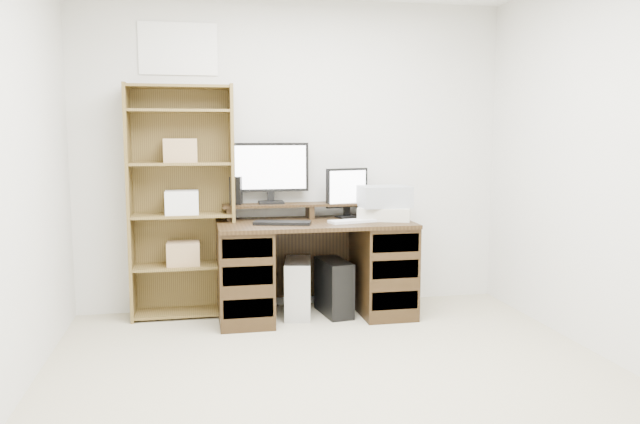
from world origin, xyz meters
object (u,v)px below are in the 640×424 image
object	(u,v)px
desk	(315,267)
printer	(384,213)
bookshelf	(182,200)
monitor_wide	(270,170)
monitor_small	(347,191)
tower_silver	(298,288)
tower_black	(334,287)

from	to	relation	value
desk	printer	world-z (taller)	printer
desk	bookshelf	size ratio (longest dim) A/B	0.83
monitor_wide	monitor_small	size ratio (longest dim) A/B	1.53
desk	bookshelf	world-z (taller)	bookshelf
monitor_small	tower_silver	xyz separation A→B (m)	(-0.43, -0.15, -0.75)
tower_silver	bookshelf	xyz separation A→B (m)	(-0.88, 0.18, 0.70)
desk	tower_black	xyz separation A→B (m)	(0.16, 0.01, -0.17)
monitor_small	bookshelf	world-z (taller)	bookshelf
desk	printer	size ratio (longest dim) A/B	3.71
monitor_small	printer	xyz separation A→B (m)	(0.26, -0.18, -0.17)
monitor_wide	monitor_small	xyz separation A→B (m)	(0.61, -0.08, -0.17)
tower_silver	monitor_small	bearing A→B (deg)	30.10
tower_black	bookshelf	bearing A→B (deg)	162.09
bookshelf	tower_silver	bearing A→B (deg)	-11.71
printer	bookshelf	distance (m)	1.59
monitor_small	tower_black	world-z (taller)	monitor_small
bookshelf	tower_black	bearing A→B (deg)	-10.05
monitor_wide	bookshelf	size ratio (longest dim) A/B	0.34
printer	monitor_wide	bearing A→B (deg)	-176.28
tower_silver	tower_black	size ratio (longest dim) A/B	0.97
monitor_wide	desk	bearing A→B (deg)	-40.00
printer	tower_black	bearing A→B (deg)	-160.30
tower_silver	tower_black	distance (m)	0.29
printer	tower_silver	distance (m)	0.90
tower_silver	tower_black	bearing A→B (deg)	5.74
tower_silver	bookshelf	distance (m)	1.14
monitor_wide	bookshelf	bearing A→B (deg)	-175.21
monitor_wide	printer	xyz separation A→B (m)	(0.87, -0.27, -0.34)
monitor_wide	tower_black	xyz separation A→B (m)	(0.47, -0.26, -0.92)
desk	bookshelf	xyz separation A→B (m)	(-1.01, 0.21, 0.53)
monitor_wide	bookshelf	xyz separation A→B (m)	(-0.70, -0.05, -0.22)
monitor_wide	tower_silver	distance (m)	0.97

